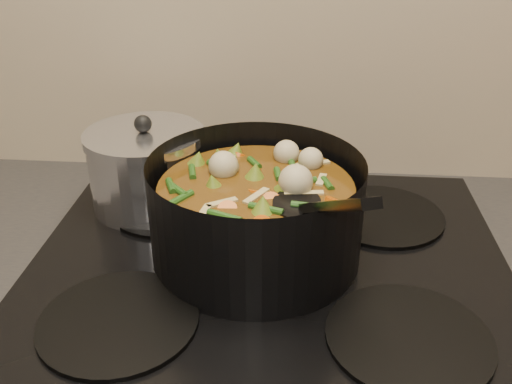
{
  "coord_description": "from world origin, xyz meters",
  "views": [
    {
      "loc": [
        0.03,
        1.32,
        1.36
      ],
      "look_at": [
        -0.02,
        1.95,
        1.02
      ],
      "focal_mm": 40.0,
      "sensor_mm": 36.0,
      "label": 1
    }
  ],
  "objects": [
    {
      "name": "stovetop",
      "position": [
        0.0,
        1.93,
        0.92
      ],
      "size": [
        0.62,
        0.54,
        0.03
      ],
      "color": "black",
      "rests_on": "counter"
    },
    {
      "name": "saucepan",
      "position": [
        -0.19,
        2.07,
        0.99
      ],
      "size": [
        0.18,
        0.18,
        0.14
      ],
      "rotation": [
        0.0,
        0.0,
        -0.09
      ],
      "color": "silver",
      "rests_on": "stovetop"
    },
    {
      "name": "stockpot",
      "position": [
        -0.02,
        1.95,
        0.99
      ],
      "size": [
        0.31,
        0.36,
        0.2
      ],
      "rotation": [
        0.0,
        0.0,
        0.14
      ],
      "color": "black",
      "rests_on": "stovetop"
    }
  ]
}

